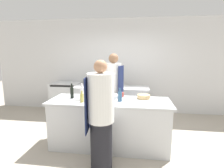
% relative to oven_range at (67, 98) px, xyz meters
% --- Properties ---
extents(ground_plane, '(16.00, 16.00, 0.00)m').
position_rel_oven_range_xyz_m(ground_plane, '(1.59, -1.76, -0.46)').
color(ground_plane, '#A89E8E').
extents(wall_back, '(8.00, 0.06, 2.80)m').
position_rel_oven_range_xyz_m(wall_back, '(1.59, 0.37, 0.94)').
color(wall_back, silver).
rests_on(wall_back, ground_plane).
extents(prep_counter, '(2.29, 0.80, 0.92)m').
position_rel_oven_range_xyz_m(prep_counter, '(1.59, -1.76, 0.01)').
color(prep_counter, silver).
rests_on(prep_counter, ground_plane).
extents(pass_counter, '(1.96, 0.55, 0.92)m').
position_rel_oven_range_xyz_m(pass_counter, '(1.44, -0.49, 0.01)').
color(pass_counter, silver).
rests_on(pass_counter, ground_plane).
extents(oven_range, '(0.84, 0.63, 0.91)m').
position_rel_oven_range_xyz_m(oven_range, '(0.00, 0.00, 0.00)').
color(oven_range, silver).
rests_on(oven_range, ground_plane).
extents(chef_at_prep_near, '(0.42, 0.40, 1.71)m').
position_rel_oven_range_xyz_m(chef_at_prep_near, '(1.57, -2.47, 0.40)').
color(chef_at_prep_near, black).
rests_on(chef_at_prep_near, ground_plane).
extents(chef_at_stove, '(0.40, 0.39, 1.79)m').
position_rel_oven_range_xyz_m(chef_at_stove, '(1.58, -1.04, 0.45)').
color(chef_at_stove, black).
rests_on(chef_at_stove, ground_plane).
extents(bottle_olive_oil, '(0.08, 0.08, 0.31)m').
position_rel_oven_range_xyz_m(bottle_olive_oil, '(1.06, -1.79, 0.59)').
color(bottle_olive_oil, silver).
rests_on(bottle_olive_oil, prep_counter).
extents(bottle_vinegar, '(0.07, 0.07, 0.30)m').
position_rel_oven_range_xyz_m(bottle_vinegar, '(0.84, -1.72, 0.58)').
color(bottle_vinegar, black).
rests_on(bottle_vinegar, prep_counter).
extents(bottle_wine, '(0.07, 0.07, 0.21)m').
position_rel_oven_range_xyz_m(bottle_wine, '(1.12, -1.96, 0.55)').
color(bottle_wine, '#B2A84C').
rests_on(bottle_wine, prep_counter).
extents(bottle_cooking_oil, '(0.08, 0.08, 0.25)m').
position_rel_oven_range_xyz_m(bottle_cooking_oil, '(1.80, -1.80, 0.56)').
color(bottle_cooking_oil, '#2D5175').
rests_on(bottle_cooking_oil, prep_counter).
extents(bowl_mixing_large, '(0.25, 0.25, 0.08)m').
position_rel_oven_range_xyz_m(bowl_mixing_large, '(2.24, -1.55, 0.50)').
color(bowl_mixing_large, tan).
rests_on(bowl_mixing_large, prep_counter).
extents(bowl_prep_small, '(0.26, 0.26, 0.09)m').
position_rel_oven_range_xyz_m(bowl_prep_small, '(1.22, -1.59, 0.51)').
color(bowl_prep_small, tan).
rests_on(bowl_prep_small, prep_counter).
extents(bowl_ceramic_blue, '(0.23, 0.23, 0.08)m').
position_rel_oven_range_xyz_m(bowl_ceramic_blue, '(1.64, -1.63, 0.50)').
color(bowl_ceramic_blue, white).
rests_on(bowl_ceramic_blue, prep_counter).
extents(cup, '(0.09, 0.09, 0.09)m').
position_rel_oven_range_xyz_m(cup, '(1.80, -1.48, 0.51)').
color(cup, '#B2382D').
rests_on(cup, prep_counter).
extents(cutting_board, '(0.40, 0.26, 0.01)m').
position_rel_oven_range_xyz_m(cutting_board, '(2.10, -1.87, 0.47)').
color(cutting_board, white).
rests_on(cutting_board, prep_counter).
extents(stockpot, '(0.25, 0.25, 0.19)m').
position_rel_oven_range_xyz_m(stockpot, '(1.19, -0.54, 0.56)').
color(stockpot, silver).
rests_on(stockpot, pass_counter).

